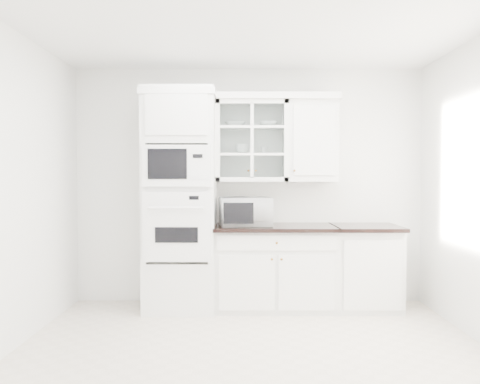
{
  "coord_description": "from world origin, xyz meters",
  "views": [
    {
      "loc": [
        -0.08,
        -3.68,
        1.47
      ],
      "look_at": [
        -0.1,
        1.05,
        1.3
      ],
      "focal_mm": 35.0,
      "sensor_mm": 36.0,
      "label": 1
    }
  ],
  "objects": [
    {
      "name": "bowl_a",
      "position": [
        -0.16,
        1.58,
        2.04
      ],
      "size": [
        0.26,
        0.26,
        0.06
      ],
      "primitive_type": "imported",
      "rotation": [
        0.0,
        0.0,
        0.1
      ],
      "color": "white",
      "rests_on": "upper_cabinet_glass"
    },
    {
      "name": "cup_b",
      "position": [
        0.17,
        1.6,
        1.75
      ],
      "size": [
        0.1,
        0.1,
        0.08
      ],
      "primitive_type": "imported",
      "rotation": [
        0.0,
        0.0,
        0.18
      ],
      "color": "white",
      "rests_on": "upper_cabinet_glass"
    },
    {
      "name": "oven_column",
      "position": [
        -0.75,
        1.42,
        1.2
      ],
      "size": [
        0.76,
        0.68,
        2.4
      ],
      "color": "white",
      "rests_on": "ground"
    },
    {
      "name": "bowl_b",
      "position": [
        0.22,
        1.57,
        2.04
      ],
      "size": [
        0.2,
        0.2,
        0.06
      ],
      "primitive_type": "imported",
      "rotation": [
        0.0,
        0.0,
        -0.03
      ],
      "color": "white",
      "rests_on": "upper_cabinet_glass"
    },
    {
      "name": "extra_base_cabinet",
      "position": [
        1.28,
        1.45,
        0.46
      ],
      "size": [
        0.72,
        0.67,
        0.92
      ],
      "color": "white",
      "rests_on": "ground"
    },
    {
      "name": "ground",
      "position": [
        0.0,
        0.0,
        0.01
      ],
      "size": [
        4.0,
        3.5,
        0.01
      ],
      "primitive_type": "cube",
      "color": "beige",
      "rests_on": "ground"
    },
    {
      "name": "countertop_microwave",
      "position": [
        -0.04,
        1.41,
        1.08
      ],
      "size": [
        0.6,
        0.52,
        0.31
      ],
      "primitive_type": "imported",
      "rotation": [
        0.0,
        0.0,
        3.29
      ],
      "color": "white",
      "rests_on": "base_cabinet_run"
    },
    {
      "name": "upper_cabinet_glass",
      "position": [
        0.03,
        1.58,
        1.85
      ],
      "size": [
        0.8,
        0.33,
        0.9
      ],
      "color": "white",
      "rests_on": "room_shell"
    },
    {
      "name": "base_cabinet_run",
      "position": [
        0.28,
        1.45,
        0.46
      ],
      "size": [
        1.32,
        0.67,
        0.92
      ],
      "color": "white",
      "rests_on": "ground"
    },
    {
      "name": "upper_cabinet_solid",
      "position": [
        0.71,
        1.58,
        1.85
      ],
      "size": [
        0.55,
        0.33,
        0.9
      ],
      "primitive_type": "cube",
      "color": "white",
      "rests_on": "room_shell"
    },
    {
      "name": "room_shell",
      "position": [
        0.0,
        0.43,
        1.78
      ],
      "size": [
        4.0,
        3.5,
        2.7
      ],
      "color": "white",
      "rests_on": "ground"
    },
    {
      "name": "crown_molding",
      "position": [
        -0.07,
        1.56,
        2.33
      ],
      "size": [
        2.14,
        0.38,
        0.07
      ],
      "primitive_type": "cube",
      "color": "white",
      "rests_on": "room_shell"
    },
    {
      "name": "cup_a",
      "position": [
        -0.08,
        1.59,
        1.77
      ],
      "size": [
        0.17,
        0.17,
        0.11
      ],
      "primitive_type": "imported",
      "rotation": [
        0.0,
        0.0,
        -0.27
      ],
      "color": "white",
      "rests_on": "upper_cabinet_glass"
    }
  ]
}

